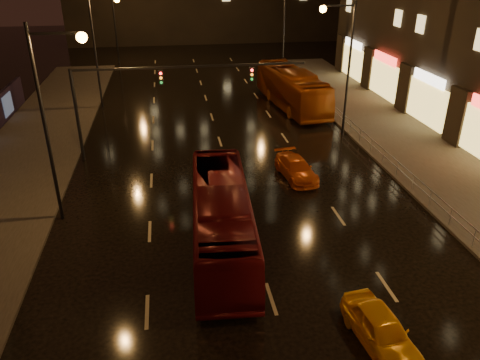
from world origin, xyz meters
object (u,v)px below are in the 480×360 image
object	(u,v)px
bus_red	(222,217)
taxi_far	(296,168)
taxi_near	(381,330)
bus_curb	(292,88)

from	to	relation	value
bus_red	taxi_far	size ratio (longest dim) A/B	2.61
bus_red	taxi_near	world-z (taller)	bus_red
taxi_far	taxi_near	bearing A→B (deg)	-99.78
taxi_near	bus_red	bearing A→B (deg)	117.01
bus_curb	taxi_near	bearing A→B (deg)	-104.09
bus_red	taxi_far	bearing A→B (deg)	54.90
taxi_far	bus_red	bearing A→B (deg)	-135.81
bus_red	taxi_far	distance (m)	8.83
bus_red	bus_curb	xyz separation A→B (m)	(9.02, 21.64, 0.17)
bus_red	taxi_far	xyz separation A→B (m)	(5.50, 6.85, -0.93)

